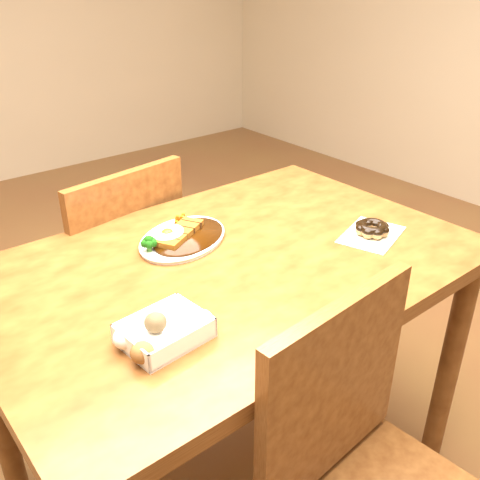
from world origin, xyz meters
TOP-DOWN VIEW (x-y plane):
  - ground at (0.00, 0.00)m, footprint 6.00×6.00m
  - table at (0.00, 0.00)m, footprint 1.20×0.80m
  - chair_far at (-0.08, 0.54)m, footprint 0.48×0.48m
  - katsu_curry_plate at (-0.05, 0.16)m, footprint 0.32×0.28m
  - donut_box at (-0.30, -0.17)m, footprint 0.19×0.14m
  - pon_de_ring at (0.37, -0.13)m, footprint 0.22×0.18m

SIDE VIEW (x-z plane):
  - ground at x=0.00m, z-range 0.00..0.00m
  - chair_far at x=-0.08m, z-range 0.04..0.91m
  - table at x=0.00m, z-range 0.28..1.03m
  - katsu_curry_plate at x=-0.05m, z-range 0.74..0.79m
  - pon_de_ring at x=0.37m, z-range 0.75..0.79m
  - donut_box at x=-0.30m, z-range 0.75..0.80m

